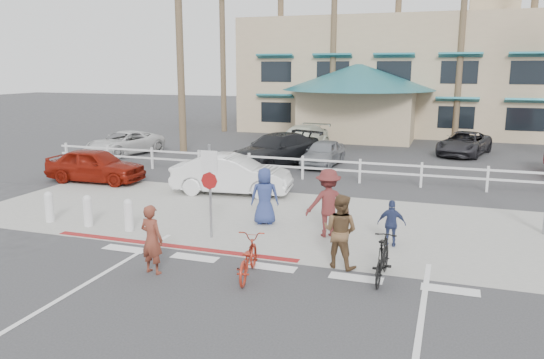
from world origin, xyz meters
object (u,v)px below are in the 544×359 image
(sign_post, at_px, (210,187))
(car_red_compact, at_px, (95,165))
(bike_red, at_px, (248,258))
(car_white_sedan, at_px, (232,175))
(bike_black, at_px, (383,258))

(sign_post, bearing_deg, car_red_compact, 146.10)
(car_red_compact, bearing_deg, sign_post, -126.29)
(bike_red, distance_m, car_white_sedan, 8.08)
(sign_post, bearing_deg, bike_red, -49.10)
(sign_post, distance_m, bike_red, 3.19)
(sign_post, relative_size, car_white_sedan, 0.66)
(sign_post, xyz_separation_m, car_white_sedan, (-1.51, 5.00, -0.72))
(bike_black, height_order, car_white_sedan, car_white_sedan)
(car_white_sedan, distance_m, car_red_compact, 6.09)
(car_white_sedan, bearing_deg, bike_red, -161.27)
(bike_red, relative_size, car_white_sedan, 0.39)
(sign_post, height_order, bike_red, sign_post)
(bike_red, height_order, car_white_sedan, car_white_sedan)
(car_white_sedan, bearing_deg, sign_post, -170.08)
(bike_red, relative_size, bike_black, 1.02)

